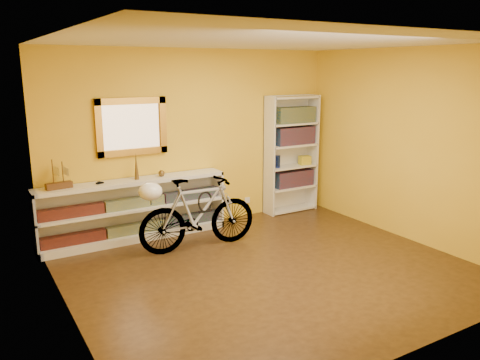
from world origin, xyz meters
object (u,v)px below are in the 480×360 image
bookcase (291,154)px  helmet (150,191)px  console_unit (135,210)px  bicycle (198,213)px

bookcase → helmet: size_ratio=6.47×
console_unit → helmet: 0.82m
console_unit → bicycle: 0.97m
bookcase → helmet: 2.79m
bookcase → console_unit: bearing=-179.5°
bicycle → helmet: 0.73m
console_unit → bicycle: size_ratio=1.59×
console_unit → helmet: bearing=-91.4°
helmet → console_unit: bearing=88.6°
bookcase → helmet: bearing=-164.8°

